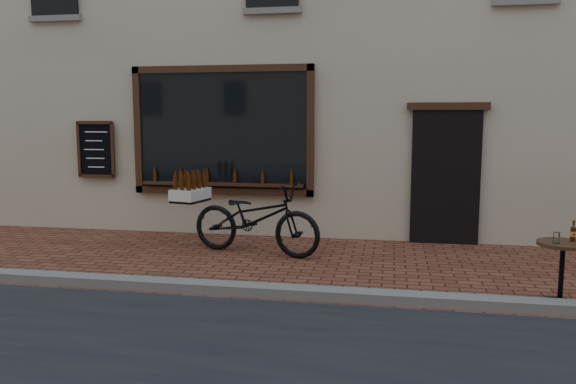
# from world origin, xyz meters

# --- Properties ---
(ground) EXTENTS (90.00, 90.00, 0.00)m
(ground) POSITION_xyz_m (0.00, 0.00, 0.00)
(ground) COLOR #5D2C1E
(ground) RESTS_ON ground
(kerb) EXTENTS (90.00, 0.25, 0.12)m
(kerb) POSITION_xyz_m (0.00, 0.20, 0.06)
(kerb) COLOR slate
(kerb) RESTS_ON ground
(cargo_bicycle) EXTENTS (2.52, 1.20, 1.18)m
(cargo_bicycle) POSITION_xyz_m (-1.04, 2.18, 0.57)
(cargo_bicycle) COLOR black
(cargo_bicycle) RESTS_ON ground
(bistro_table) EXTENTS (0.55, 0.55, 0.95)m
(bistro_table) POSITION_xyz_m (2.91, 0.49, 0.51)
(bistro_table) COLOR black
(bistro_table) RESTS_ON ground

